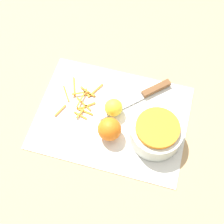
{
  "coord_description": "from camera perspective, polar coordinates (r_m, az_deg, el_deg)",
  "views": [
    {
      "loc": [
        -0.11,
        0.41,
        0.86
      ],
      "look_at": [
        0.0,
        0.0,
        0.04
      ],
      "focal_mm": 50.0,
      "sensor_mm": 36.0,
      "label": 1
    }
  ],
  "objects": [
    {
      "name": "cutting_board",
      "position": [
        0.96,
        -0.0,
        -0.91
      ],
      "size": [
        0.46,
        0.34,
        0.01
      ],
      "color": "silver",
      "rests_on": "ground_plane"
    },
    {
      "name": "orange_left",
      "position": [
        0.9,
        -0.47,
        -3.15
      ],
      "size": [
        0.07,
        0.07,
        0.07
      ],
      "color": "orange",
      "rests_on": "cutting_board"
    },
    {
      "name": "knife",
      "position": [
        0.99,
        6.53,
        3.52
      ],
      "size": [
        0.2,
        0.19,
        0.02
      ],
      "rotation": [
        0.0,
        0.0,
        0.77
      ],
      "color": "brown",
      "rests_on": "cutting_board"
    },
    {
      "name": "peel_pile",
      "position": [
        0.98,
        -5.71,
        2.31
      ],
      "size": [
        0.12,
        0.15,
        0.01
      ],
      "color": "orange",
      "rests_on": "cutting_board"
    },
    {
      "name": "lemon",
      "position": [
        0.94,
        0.08,
        0.88
      ],
      "size": [
        0.05,
        0.05,
        0.05
      ],
      "color": "yellow",
      "rests_on": "cutting_board"
    },
    {
      "name": "ground_plane",
      "position": [
        0.96,
        -0.0,
        -0.99
      ],
      "size": [
        4.0,
        4.0,
        0.0
      ],
      "primitive_type": "plane",
      "color": "tan"
    },
    {
      "name": "bowl_speckled",
      "position": [
        0.9,
        8.1,
        -3.71
      ],
      "size": [
        0.15,
        0.15,
        0.08
      ],
      "color": "silver",
      "rests_on": "cutting_board"
    }
  ]
}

